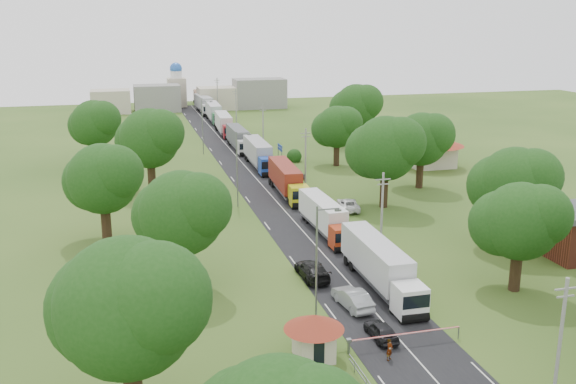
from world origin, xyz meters
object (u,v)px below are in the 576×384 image
object	(u,v)px
car_lane_mid	(352,298)
pedestrian_near	(390,350)
car_lane_front	(381,331)
truck_0	(380,265)
boom_barrier	(388,337)
info_sign	(280,151)
guard_booth	(314,331)

from	to	relation	value
car_lane_mid	pedestrian_near	size ratio (longest dim) A/B	3.06
car_lane_front	pedestrian_near	xyz separation A→B (m)	(-0.67, -3.17, 0.15)
truck_0	pedestrian_near	xyz separation A→B (m)	(-4.33, -12.39, -1.38)
boom_barrier	truck_0	size ratio (longest dim) A/B	0.62
pedestrian_near	car_lane_front	bearing A→B (deg)	40.84
info_sign	guard_booth	bearing A→B (deg)	-101.68
truck_0	car_lane_mid	world-z (taller)	truck_0
info_sign	car_lane_front	bearing A→B (deg)	-96.35
boom_barrier	guard_booth	bearing A→B (deg)	-179.99
info_sign	car_lane_front	size ratio (longest dim) A/B	1.04
boom_barrier	guard_booth	distance (m)	5.98
guard_booth	info_sign	world-z (taller)	info_sign
guard_booth	car_lane_mid	bearing A→B (deg)	52.18
guard_booth	car_lane_front	distance (m)	6.26
car_lane_front	pedestrian_near	bearing A→B (deg)	76.01
boom_barrier	car_lane_front	distance (m)	1.52
truck_0	pedestrian_near	world-z (taller)	truck_0
boom_barrier	car_lane_mid	distance (m)	7.33
truck_0	car_lane_front	bearing A→B (deg)	-111.64
guard_booth	info_sign	bearing A→B (deg)	78.32
guard_booth	car_lane_front	xyz separation A→B (m)	(5.89, 1.50, -1.49)
car_lane_front	car_lane_mid	bearing A→B (deg)	-90.02
guard_booth	car_lane_mid	xyz separation A→B (m)	(5.69, 7.32, -1.34)
guard_booth	truck_0	distance (m)	14.35
info_sign	car_lane_mid	xyz separation A→B (m)	(-6.71, -52.68, -2.17)
info_sign	car_lane_mid	size ratio (longest dim) A/B	0.82
guard_booth	car_lane_front	bearing A→B (deg)	14.30
guard_booth	pedestrian_near	distance (m)	5.64
info_sign	car_lane_mid	bearing A→B (deg)	-97.26
car_lane_front	car_lane_mid	size ratio (longest dim) A/B	0.78
truck_0	car_lane_front	xyz separation A→B (m)	(-3.66, -9.21, -1.53)
boom_barrier	info_sign	distance (m)	60.39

